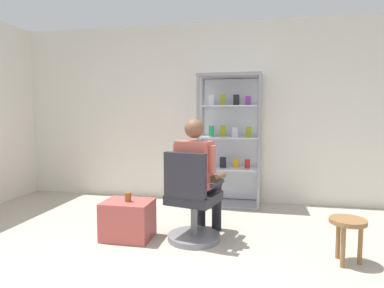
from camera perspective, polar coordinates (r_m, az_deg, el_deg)
name	(u,v)px	position (r m, az deg, el deg)	size (l,w,h in m)	color
back_wall	(205,113)	(5.19, 2.27, 5.29)	(6.00, 0.10, 2.70)	silver
display_cabinet_main	(229,139)	(4.92, 6.40, 0.78)	(0.90, 0.45, 1.90)	gray
office_chair	(192,205)	(3.54, -0.04, -10.36)	(0.62, 0.59, 0.96)	slate
seated_shopkeeper	(198,172)	(3.61, 1.09, -4.86)	(0.55, 0.62, 1.29)	black
storage_crate	(128,220)	(3.75, -10.85, -12.55)	(0.51, 0.40, 0.41)	#B24C47
tea_glass	(128,197)	(3.66, -10.83, -8.87)	(0.07, 0.07, 0.10)	brown
wooden_stool	(348,228)	(3.38, 24.99, -12.81)	(0.32, 0.32, 0.41)	olive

